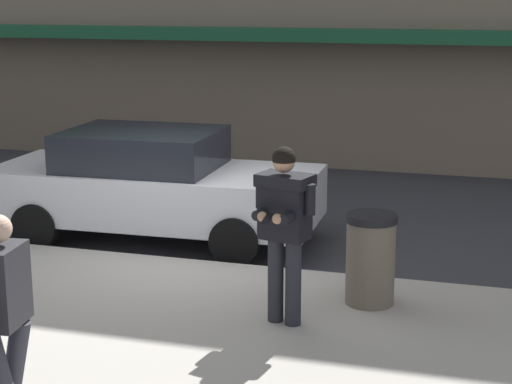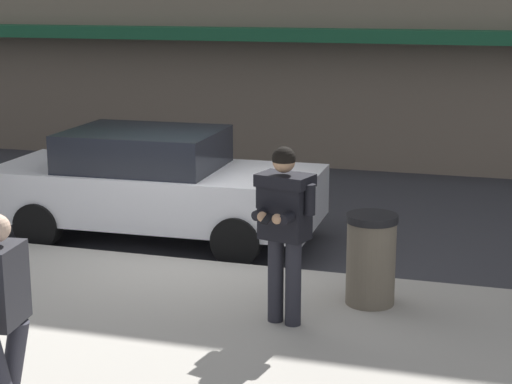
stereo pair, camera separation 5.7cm
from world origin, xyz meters
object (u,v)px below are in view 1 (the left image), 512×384
object	(u,v)px
man_texting_on_phone	(284,216)
pedestrian_with_bag	(2,311)
trash_bin	(370,259)
parked_sedan_mid	(153,184)

from	to	relation	value
man_texting_on_phone	pedestrian_with_bag	xyz separation A→B (m)	(-1.43, -2.70, -0.14)
man_texting_on_phone	trash_bin	size ratio (longest dim) A/B	1.84
man_texting_on_phone	pedestrian_with_bag	world-z (taller)	man_texting_on_phone
trash_bin	pedestrian_with_bag	bearing A→B (deg)	-121.58
parked_sedan_mid	man_texting_on_phone	world-z (taller)	man_texting_on_phone
parked_sedan_mid	trash_bin	distance (m)	3.93
trash_bin	man_texting_on_phone	bearing A→B (deg)	-132.09
man_texting_on_phone	trash_bin	xyz separation A→B (m)	(0.73, 0.81, -0.62)
parked_sedan_mid	man_texting_on_phone	bearing A→B (deg)	-47.19
parked_sedan_mid	man_texting_on_phone	xyz separation A→B (m)	(2.63, -2.84, 0.46)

